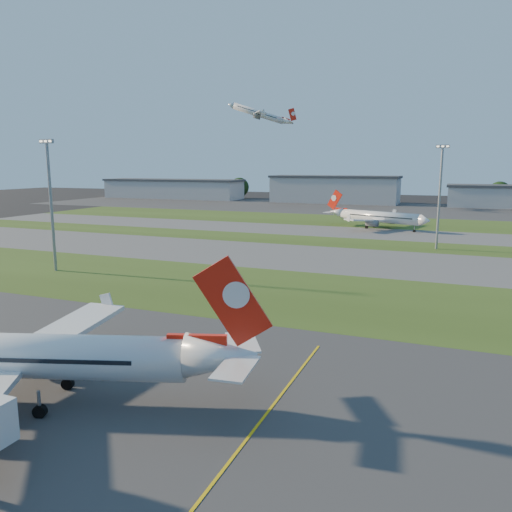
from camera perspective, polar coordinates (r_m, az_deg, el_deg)
The scene contains 20 objects.
ground at distance 36.96m, azimuth -14.50°, elevation -24.35°, with size 700.00×700.00×0.00m, color black.
apron_near at distance 36.96m, azimuth -14.50°, elevation -24.35°, with size 300.00×70.00×0.01m, color #333335.
grass_strip_a at distance 81.12m, azimuth 7.70°, elevation -4.66°, with size 300.00×34.00×0.01m, color #304517.
taxiway_a at distance 112.67m, azimuth 11.81°, elevation -0.56°, with size 300.00×32.00×0.01m, color #515154.
grass_strip_b at distance 137.02m, azimuth 13.65°, elevation 1.28°, with size 300.00×18.00×0.01m, color #304517.
taxiway_b at distance 158.62m, azimuth 14.80°, elevation 2.43°, with size 300.00×26.00×0.01m, color #515154.
grass_strip_c at distance 191.19m, azimuth 16.03°, elevation 3.66°, with size 300.00×40.00×0.01m, color #304517.
apron_far at distance 250.70m, azimuth 17.46°, elevation 5.08°, with size 400.00×80.00×0.01m, color #333335.
yellow_line at distance 34.70m, azimuth -7.02°, elevation -26.67°, with size 0.25×60.00×0.02m, color gold.
airliner_parked at distance 49.54m, azimuth -25.76°, elevation -10.35°, with size 37.25×31.42×12.03m.
airliner_taxiing at distance 170.95m, azimuth 13.86°, elevation 4.33°, with size 33.70×28.59×11.10m.
airliner_departing at distance 270.90m, azimuth 0.35°, elevation 15.96°, with size 32.07×27.16×10.50m.
light_mast_west at distance 106.14m, azimuth -22.43°, elevation 6.29°, with size 3.20×0.70×25.80m.
light_mast_centre at distance 132.32m, azimuth 20.28°, elevation 7.07°, with size 3.20×0.70×25.80m.
hangar_far_west at distance 326.49m, azimuth -9.48°, elevation 7.59°, with size 91.80×23.00×12.20m.
hangar_west at distance 286.61m, azimuth 8.96°, elevation 7.55°, with size 71.40×23.00×15.20m.
tree_far_west at distance 359.31m, azimuth -13.91°, elevation 7.73°, with size 11.00×11.00×12.00m.
tree_west at distance 321.35m, azimuth -1.90°, elevation 7.87°, with size 12.10×12.10×13.20m.
tree_mid_west at distance 293.09m, azimuth 14.24°, elevation 7.07°, with size 9.90×9.90×10.80m.
tree_mid_east at distance 294.24m, azimuth 26.05°, elevation 6.55°, with size 11.55×11.55×12.60m.
Camera 1 is at (18.70, -24.13, 20.83)m, focal length 35.00 mm.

